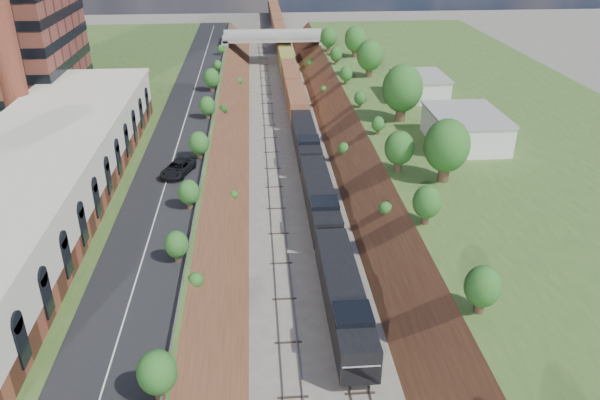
# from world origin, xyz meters

# --- Properties ---
(platform_left) EXTENTS (44.00, 180.00, 5.00)m
(platform_left) POSITION_xyz_m (-33.00, 60.00, 2.50)
(platform_left) COLOR #395D26
(platform_left) RESTS_ON ground
(platform_right) EXTENTS (44.00, 180.00, 5.00)m
(platform_right) POSITION_xyz_m (33.00, 60.00, 2.50)
(platform_right) COLOR #395D26
(platform_right) RESTS_ON ground
(embankment_left) EXTENTS (10.00, 180.00, 10.00)m
(embankment_left) POSITION_xyz_m (-11.00, 60.00, 0.00)
(embankment_left) COLOR brown
(embankment_left) RESTS_ON ground
(embankment_right) EXTENTS (10.00, 180.00, 10.00)m
(embankment_right) POSITION_xyz_m (11.00, 60.00, 0.00)
(embankment_right) COLOR brown
(embankment_right) RESTS_ON ground
(rail_left_track) EXTENTS (1.58, 180.00, 0.18)m
(rail_left_track) POSITION_xyz_m (-2.60, 60.00, 0.09)
(rail_left_track) COLOR gray
(rail_left_track) RESTS_ON ground
(rail_right_track) EXTENTS (1.58, 180.00, 0.18)m
(rail_right_track) POSITION_xyz_m (2.60, 60.00, 0.09)
(rail_right_track) COLOR gray
(rail_right_track) RESTS_ON ground
(road) EXTENTS (8.00, 180.00, 0.10)m
(road) POSITION_xyz_m (-15.50, 60.00, 5.05)
(road) COLOR black
(road) RESTS_ON platform_left
(guardrail) EXTENTS (0.10, 171.00, 0.70)m
(guardrail) POSITION_xyz_m (-11.40, 59.80, 5.55)
(guardrail) COLOR #99999E
(guardrail) RESTS_ON platform_left
(commercial_building) EXTENTS (14.30, 62.30, 7.00)m
(commercial_building) POSITION_xyz_m (-28.00, 38.00, 8.51)
(commercial_building) COLOR brown
(commercial_building) RESTS_ON platform_left
(overpass) EXTENTS (24.50, 8.30, 7.40)m
(overpass) POSITION_xyz_m (0.00, 122.00, 4.92)
(overpass) COLOR gray
(overpass) RESTS_ON ground
(white_building_near) EXTENTS (9.00, 12.00, 4.00)m
(white_building_near) POSITION_xyz_m (23.50, 52.00, 7.00)
(white_building_near) COLOR silver
(white_building_near) RESTS_ON platform_right
(white_building_far) EXTENTS (8.00, 10.00, 3.60)m
(white_building_far) POSITION_xyz_m (23.00, 74.00, 6.80)
(white_building_far) COLOR silver
(white_building_far) RESTS_ON platform_right
(tree_right_large) EXTENTS (5.25, 5.25, 7.61)m
(tree_right_large) POSITION_xyz_m (17.00, 40.00, 9.38)
(tree_right_large) COLOR #473323
(tree_right_large) RESTS_ON platform_right
(tree_left_crest) EXTENTS (2.45, 2.45, 3.55)m
(tree_left_crest) POSITION_xyz_m (-11.80, 20.00, 7.04)
(tree_left_crest) COLOR #473323
(tree_left_crest) RESTS_ON platform_left
(freight_train) EXTENTS (3.19, 195.83, 4.72)m
(freight_train) POSITION_xyz_m (2.60, 113.19, 2.72)
(freight_train) COLOR black
(freight_train) RESTS_ON ground
(suv) EXTENTS (4.34, 6.36, 1.62)m
(suv) POSITION_xyz_m (-14.30, 44.12, 5.91)
(suv) COLOR black
(suv) RESTS_ON road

